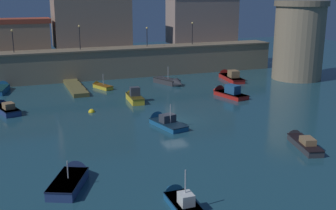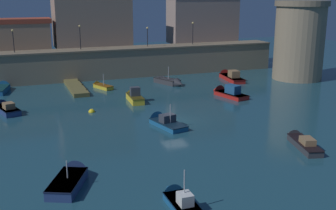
# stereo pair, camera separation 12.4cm
# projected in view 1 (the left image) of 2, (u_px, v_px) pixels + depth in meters

# --- Properties ---
(ground_plane) EXTENTS (141.08, 141.08, 0.00)m
(ground_plane) POSITION_uv_depth(u_px,v_px,m) (175.00, 121.00, 43.41)
(ground_plane) COLOR #1E4756
(quay_wall) EXTENTS (54.22, 4.30, 4.58)m
(quay_wall) POSITION_uv_depth(u_px,v_px,m) (114.00, 62.00, 65.84)
(quay_wall) COLOR gray
(quay_wall) RESTS_ON ground
(old_town_backdrop) EXTENTS (46.99, 6.21, 9.58)m
(old_town_backdrop) POSITION_uv_depth(u_px,v_px,m) (112.00, 21.00, 68.75)
(old_town_backdrop) COLOR #97785F
(old_town_backdrop) RESTS_ON ground
(fortress_tower) EXTENTS (7.97, 7.97, 11.76)m
(fortress_tower) POSITION_uv_depth(u_px,v_px,m) (299.00, 40.00, 63.51)
(fortress_tower) COLOR gray
(fortress_tower) RESTS_ON ground
(pier_dock) EXTENTS (1.97, 9.94, 0.70)m
(pier_dock) POSITION_uv_depth(u_px,v_px,m) (76.00, 88.00, 57.57)
(pier_dock) COLOR brown
(pier_dock) RESTS_ON ground
(quay_lamp_0) EXTENTS (0.32, 0.32, 3.29)m
(quay_lamp_0) POSITION_uv_depth(u_px,v_px,m) (13.00, 37.00, 59.62)
(quay_lamp_0) COLOR black
(quay_lamp_0) RESTS_ON quay_wall
(quay_lamp_1) EXTENTS (0.32, 0.32, 3.64)m
(quay_lamp_1) POSITION_uv_depth(u_px,v_px,m) (79.00, 33.00, 62.85)
(quay_lamp_1) COLOR black
(quay_lamp_1) RESTS_ON quay_wall
(quay_lamp_2) EXTENTS (0.32, 0.32, 3.07)m
(quay_lamp_2) POSITION_uv_depth(u_px,v_px,m) (147.00, 33.00, 66.62)
(quay_lamp_2) COLOR black
(quay_lamp_2) RESTS_ON quay_wall
(quay_lamp_3) EXTENTS (0.32, 0.32, 3.67)m
(quay_lamp_3) POSITION_uv_depth(u_px,v_px,m) (192.00, 30.00, 69.27)
(quay_lamp_3) COLOR black
(quay_lamp_3) RESTS_ON quay_wall
(moored_boat_0) EXTENTS (3.43, 5.55, 2.94)m
(moored_boat_0) POSITION_uv_depth(u_px,v_px,m) (171.00, 82.00, 60.67)
(moored_boat_0) COLOR #333338
(moored_boat_0) RESTS_ON ground
(moored_boat_1) EXTENTS (1.51, 5.51, 3.10)m
(moored_boat_1) POSITION_uv_depth(u_px,v_px,m) (181.00, 201.00, 25.96)
(moored_boat_1) COLOR #195689
(moored_boat_1) RESTS_ON ground
(moored_boat_2) EXTENTS (3.17, 5.84, 1.73)m
(moored_boat_2) POSITION_uv_depth(u_px,v_px,m) (5.00, 108.00, 46.87)
(moored_boat_2) COLOR navy
(moored_boat_2) RESTS_ON ground
(moored_boat_3) EXTENTS (2.81, 6.04, 1.43)m
(moored_boat_3) POSITION_uv_depth(u_px,v_px,m) (301.00, 141.00, 36.42)
(moored_boat_3) COLOR #333338
(moored_boat_3) RESTS_ON ground
(moored_boat_4) EXTENTS (2.92, 5.79, 3.00)m
(moored_boat_4) POSITION_uv_depth(u_px,v_px,m) (163.00, 121.00, 42.17)
(moored_boat_4) COLOR #195689
(moored_boat_4) RESTS_ON ground
(moored_boat_5) EXTENTS (2.73, 7.56, 2.21)m
(moored_boat_5) POSITION_uv_depth(u_px,v_px,m) (229.00, 76.00, 64.59)
(moored_boat_5) COLOR red
(moored_boat_5) RESTS_ON ground
(moored_boat_6) EXTENTS (2.97, 5.93, 3.25)m
(moored_boat_6) POSITION_uv_depth(u_px,v_px,m) (1.00, 88.00, 56.66)
(moored_boat_6) COLOR #195689
(moored_boat_6) RESTS_ON ground
(moored_boat_7) EXTENTS (2.62, 4.36, 2.39)m
(moored_boat_7) POSITION_uv_depth(u_px,v_px,m) (100.00, 86.00, 58.57)
(moored_boat_7) COLOR gold
(moored_boat_7) RESTS_ON ground
(moored_boat_8) EXTENTS (1.73, 5.30, 2.12)m
(moored_boat_8) POSITION_uv_depth(u_px,v_px,m) (134.00, 96.00, 51.60)
(moored_boat_8) COLOR gold
(moored_boat_8) RESTS_ON ground
(moored_boat_11) EXTENTS (3.79, 5.45, 2.43)m
(moored_boat_11) POSITION_uv_depth(u_px,v_px,m) (72.00, 178.00, 29.14)
(moored_boat_11) COLOR navy
(moored_boat_11) RESTS_ON ground
(moored_boat_12) EXTENTS (3.11, 6.17, 2.23)m
(moored_boat_12) POSITION_uv_depth(u_px,v_px,m) (226.00, 92.00, 54.11)
(moored_boat_12) COLOR red
(moored_boat_12) RESTS_ON ground
(mooring_buoy_0) EXTENTS (0.72, 0.72, 0.72)m
(mooring_buoy_0) POSITION_uv_depth(u_px,v_px,m) (92.00, 112.00, 46.63)
(mooring_buoy_0) COLOR yellow
(mooring_buoy_0) RESTS_ON ground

